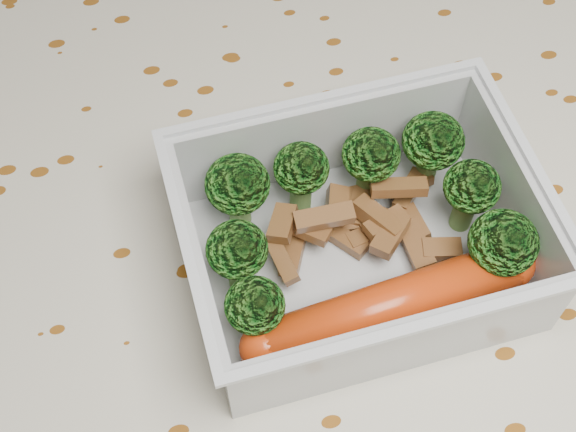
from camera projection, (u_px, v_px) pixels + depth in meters
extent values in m
cube|color=brown|center=(295.00, 266.00, 0.42)|extent=(1.40, 0.90, 0.04)
cube|color=beige|center=(296.00, 244.00, 0.40)|extent=(1.46, 0.96, 0.01)
cube|color=silver|center=(356.00, 262.00, 0.39)|extent=(0.16, 0.12, 0.00)
cube|color=silver|center=(323.00, 139.00, 0.40)|extent=(0.15, 0.01, 0.05)
cube|color=silver|center=(403.00, 345.00, 0.34)|extent=(0.15, 0.01, 0.05)
cube|color=silver|center=(510.00, 196.00, 0.38)|extent=(0.01, 0.11, 0.05)
cube|color=silver|center=(201.00, 274.00, 0.36)|extent=(0.01, 0.11, 0.05)
cube|color=silver|center=(323.00, 98.00, 0.38)|extent=(0.16, 0.01, 0.00)
cube|color=silver|center=(415.00, 328.00, 0.32)|extent=(0.16, 0.01, 0.00)
cube|color=silver|center=(532.00, 161.00, 0.36)|extent=(0.01, 0.12, 0.00)
cube|color=silver|center=(186.00, 247.00, 0.34)|extent=(0.01, 0.12, 0.00)
cylinder|color=#608C3F|center=(240.00, 208.00, 0.40)|extent=(0.01, 0.01, 0.02)
ellipsoid|color=#3F8122|center=(237.00, 184.00, 0.38)|extent=(0.03, 0.03, 0.03)
cylinder|color=#608C3F|center=(301.00, 193.00, 0.40)|extent=(0.01, 0.01, 0.02)
ellipsoid|color=#3F8122|center=(301.00, 168.00, 0.38)|extent=(0.03, 0.03, 0.02)
cylinder|color=#608C3F|center=(367.00, 179.00, 0.40)|extent=(0.01, 0.01, 0.02)
ellipsoid|color=#3F8122|center=(371.00, 155.00, 0.39)|extent=(0.03, 0.03, 0.02)
cylinder|color=#608C3F|center=(427.00, 166.00, 0.41)|extent=(0.01, 0.01, 0.02)
ellipsoid|color=#3F8122|center=(433.00, 141.00, 0.39)|extent=(0.03, 0.03, 0.03)
cylinder|color=#608C3F|center=(239.00, 272.00, 0.38)|extent=(0.01, 0.01, 0.02)
ellipsoid|color=#3F8122|center=(237.00, 249.00, 0.36)|extent=(0.03, 0.03, 0.02)
cylinder|color=#608C3F|center=(464.00, 210.00, 0.39)|extent=(0.01, 0.01, 0.02)
ellipsoid|color=#3F8122|center=(472.00, 186.00, 0.38)|extent=(0.03, 0.03, 0.02)
cylinder|color=#608C3F|center=(256.00, 326.00, 0.36)|extent=(0.01, 0.01, 0.02)
ellipsoid|color=#3F8122|center=(255.00, 305.00, 0.34)|extent=(0.03, 0.03, 0.02)
cylinder|color=#608C3F|center=(493.00, 265.00, 0.38)|extent=(0.01, 0.01, 0.02)
ellipsoid|color=#3F8122|center=(503.00, 243.00, 0.36)|extent=(0.03, 0.03, 0.03)
cube|color=brown|center=(337.00, 205.00, 0.39)|extent=(0.02, 0.02, 0.01)
cube|color=brown|center=(385.00, 223.00, 0.39)|extent=(0.02, 0.02, 0.01)
cube|color=brown|center=(360.00, 211.00, 0.40)|extent=(0.03, 0.03, 0.01)
cube|color=brown|center=(390.00, 235.00, 0.38)|extent=(0.02, 0.02, 0.01)
cube|color=brown|center=(324.00, 217.00, 0.38)|extent=(0.03, 0.01, 0.01)
cube|color=brown|center=(399.00, 187.00, 0.39)|extent=(0.03, 0.01, 0.01)
cube|color=brown|center=(346.00, 240.00, 0.39)|extent=(0.02, 0.02, 0.01)
cube|color=brown|center=(283.00, 223.00, 0.38)|extent=(0.02, 0.02, 0.01)
cube|color=brown|center=(359.00, 209.00, 0.40)|extent=(0.02, 0.02, 0.01)
cube|color=brown|center=(409.00, 191.00, 0.41)|extent=(0.02, 0.02, 0.01)
cube|color=brown|center=(282.00, 259.00, 0.38)|extent=(0.01, 0.03, 0.01)
cube|color=brown|center=(378.00, 219.00, 0.39)|extent=(0.02, 0.03, 0.01)
cube|color=brown|center=(359.00, 212.00, 0.40)|extent=(0.01, 0.03, 0.01)
cube|color=brown|center=(351.00, 225.00, 0.40)|extent=(0.02, 0.01, 0.01)
cube|color=brown|center=(410.00, 185.00, 0.41)|extent=(0.03, 0.01, 0.01)
cube|color=brown|center=(292.00, 253.00, 0.39)|extent=(0.02, 0.03, 0.01)
cube|color=brown|center=(367.00, 236.00, 0.39)|extent=(0.02, 0.01, 0.01)
cube|color=brown|center=(441.00, 250.00, 0.39)|extent=(0.02, 0.01, 0.01)
cube|color=brown|center=(416.00, 246.00, 0.39)|extent=(0.01, 0.03, 0.01)
cube|color=brown|center=(415.00, 224.00, 0.40)|extent=(0.01, 0.02, 0.01)
cube|color=brown|center=(303.00, 228.00, 0.38)|extent=(0.03, 0.02, 0.01)
cylinder|color=red|center=(391.00, 305.00, 0.36)|extent=(0.12, 0.03, 0.02)
sphere|color=red|center=(510.00, 265.00, 0.37)|extent=(0.02, 0.02, 0.02)
sphere|color=red|center=(265.00, 348.00, 0.35)|extent=(0.02, 0.02, 0.02)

